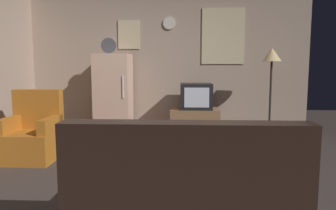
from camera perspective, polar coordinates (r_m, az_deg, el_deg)
name	(u,v)px	position (r m, az deg, el deg)	size (l,w,h in m)	color
ground_plane	(155,179)	(3.79, -2.36, -13.01)	(12.00, 12.00, 0.00)	#3D332D
wall_with_art	(166,61)	(6.00, -0.28, 7.79)	(5.20, 0.12, 2.75)	tan
fridge	(114,97)	(5.69, -9.68, 1.43)	(0.60, 0.62, 1.77)	beige
tv_stand	(194,125)	(5.61, 4.72, -3.49)	(0.84, 0.53, 0.56)	#8E6642
crt_tv	(196,96)	(5.55, 5.04, 1.58)	(0.54, 0.51, 0.44)	black
standing_lamp	(272,62)	(5.59, 18.02, 7.28)	(0.32, 0.32, 1.59)	#332D28
coffee_table	(145,152)	(4.04, -4.19, -8.32)	(0.72, 0.72, 0.46)	#8E6642
wine_glass	(139,128)	(3.97, -5.20, -4.06)	(0.05, 0.05, 0.15)	silver
mug_ceramic_white	(148,133)	(3.80, -3.66, -5.01)	(0.08, 0.08, 0.09)	silver
mug_ceramic_tan	(156,131)	(3.94, -2.07, -4.58)	(0.08, 0.08, 0.09)	tan
remote_control	(140,131)	(4.08, -5.04, -4.68)	(0.15, 0.04, 0.02)	black
armchair	(33,135)	(4.83, -22.97, -5.00)	(0.68, 0.68, 0.96)	#B2661E
couch	(185,196)	(2.53, 3.07, -15.87)	(1.70, 0.80, 0.92)	black
book_stack	(228,141)	(5.56, 10.68, -6.31)	(0.20, 0.17, 0.06)	gray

